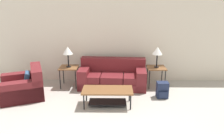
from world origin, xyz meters
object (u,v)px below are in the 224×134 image
object	(u,v)px
side_table_right	(156,69)
side_table_left	(69,69)
couch	(113,77)
armchair	(24,87)
table_lamp_left	(68,51)
table_lamp_right	(157,51)
coffee_table	(107,93)
backpack	(162,90)

from	to	relation	value
side_table_right	side_table_left	bearing A→B (deg)	180.00
side_table_right	couch	bearing A→B (deg)	-179.58
armchair	table_lamp_left	size ratio (longest dim) A/B	2.20
side_table_right	table_lamp_right	distance (m)	0.54
coffee_table	table_lamp_right	world-z (taller)	table_lamp_right
armchair	side_table_left	size ratio (longest dim) A/B	2.22
couch	side_table_right	distance (m)	1.30
couch	table_lamp_right	bearing A→B (deg)	0.42
armchair	backpack	bearing A→B (deg)	-0.25
side_table_right	backpack	world-z (taller)	side_table_right
table_lamp_right	side_table_left	bearing A→B (deg)	-180.00
armchair	side_table_right	size ratio (longest dim) A/B	2.22
backpack	coffee_table	bearing A→B (deg)	-162.17
coffee_table	backpack	distance (m)	1.50
couch	side_table_left	distance (m)	1.31
couch	table_lamp_left	xyz separation A→B (m)	(-1.29, 0.01, 0.78)
side_table_right	coffee_table	bearing A→B (deg)	-138.49
side_table_left	side_table_right	world-z (taller)	same
armchair	side_table_right	xyz separation A→B (m)	(3.61, 0.76, 0.25)
side_table_right	table_lamp_left	distance (m)	2.62
table_lamp_left	couch	bearing A→B (deg)	-0.42
backpack	table_lamp_right	bearing A→B (deg)	92.70
table_lamp_right	backpack	distance (m)	1.16
table_lamp_left	table_lamp_right	size ratio (longest dim) A/B	1.00
coffee_table	side_table_right	distance (m)	1.87
side_table_right	backpack	distance (m)	0.84
armchair	coffee_table	world-z (taller)	armchair
armchair	table_lamp_left	distance (m)	1.51
armchair	backpack	size ratio (longest dim) A/B	3.12
coffee_table	table_lamp_left	bearing A→B (deg)	133.62
couch	coffee_table	size ratio (longest dim) A/B	1.63
side_table_left	backpack	xyz separation A→B (m)	(2.60, -0.77, -0.33)
armchair	side_table_left	distance (m)	1.31
coffee_table	side_table_right	xyz separation A→B (m)	(1.39, 1.23, 0.23)
coffee_table	side_table_right	size ratio (longest dim) A/B	2.02
couch	side_table_left	xyz separation A→B (m)	(-1.29, 0.01, 0.24)
coffee_table	backpack	size ratio (longest dim) A/B	2.84
coffee_table	side_table_right	world-z (taller)	side_table_right
coffee_table	side_table_left	bearing A→B (deg)	133.62
couch	table_lamp_right	size ratio (longest dim) A/B	3.28
couch	side_table_left	size ratio (longest dim) A/B	3.30
couch	backpack	distance (m)	1.52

